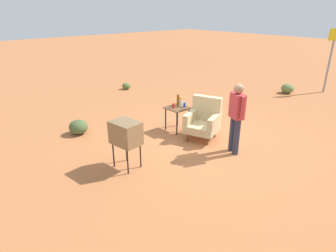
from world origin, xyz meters
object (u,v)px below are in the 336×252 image
soda_can_red (173,106)px  flower_vase (181,101)px  side_table (177,111)px  road_sign (330,57)px  bottle_tall_amber (178,100)px  tv_on_stand (126,133)px  person_standing (236,115)px  armchair (204,120)px  soda_can_blue (185,105)px

soda_can_red → flower_vase: bearing=82.9°
side_table → flower_vase: size_ratio=2.51×
road_sign → bottle_tall_amber: (-1.22, -6.96, -0.57)m
tv_on_stand → person_standing: size_ratio=0.63×
bottle_tall_amber → flower_vase: bearing=-3.5°
armchair → person_standing: bearing=-5.2°
tv_on_stand → bottle_tall_amber: 2.47m
soda_can_blue → flower_vase: size_ratio=0.46×
road_sign → side_table: bearing=-98.8°
road_sign → person_standing: bearing=-84.0°
bottle_tall_amber → armchair: bearing=0.9°
side_table → road_sign: bearing=81.2°
road_sign → armchair: bearing=-92.4°
bottle_tall_amber → soda_can_blue: bottle_tall_amber is taller
armchair → soda_can_blue: bearing=179.8°
person_standing → flower_vase: size_ratio=6.19×
armchair → soda_can_red: (-0.85, -0.27, 0.23)m
side_table → bottle_tall_amber: (-0.13, 0.15, 0.25)m
armchair → soda_can_red: bearing=-162.3°
person_standing → soda_can_blue: size_ratio=13.44×
armchair → bottle_tall_amber: bearing=-179.1°
bottle_tall_amber → flower_vase: bottle_tall_amber is taller
road_sign → soda_can_blue: road_sign is taller
person_standing → bottle_tall_amber: size_ratio=5.47×
armchair → road_sign: size_ratio=0.43×
side_table → soda_can_blue: size_ratio=5.45×
bottle_tall_amber → soda_can_blue: size_ratio=2.46×
armchair → tv_on_stand: (-0.06, -2.33, 0.28)m
tv_on_stand → road_sign: 9.30m
soda_can_red → flower_vase: (0.03, 0.25, 0.09)m
armchair → tv_on_stand: size_ratio=1.03×
person_standing → bottle_tall_amber: bearing=177.7°
tv_on_stand → armchair: bearing=88.6°
soda_can_blue → flower_vase: 0.15m
road_sign → soda_can_red: 7.33m
side_table → person_standing: 1.88m
armchair → side_table: armchair is taller
tv_on_stand → flower_vase: size_ratio=3.89×
tv_on_stand → soda_can_blue: size_ratio=8.44×
bottle_tall_amber → road_sign: bearing=80.0°
armchair → road_sign: (0.29, 6.95, 0.88)m
armchair → person_standing: person_standing is taller
side_table → road_sign: (1.10, 7.11, 0.82)m
armchair → side_table: (-0.81, -0.16, 0.07)m
side_table → soda_can_red: 0.20m
person_standing → bottle_tall_amber: (-1.97, 0.08, -0.12)m
road_sign → soda_can_red: (-1.14, -7.22, -0.65)m
person_standing → soda_can_red: size_ratio=13.44×
side_table → flower_vase: (-0.01, 0.14, 0.25)m
armchair → soda_can_blue: (-0.70, 0.00, 0.23)m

